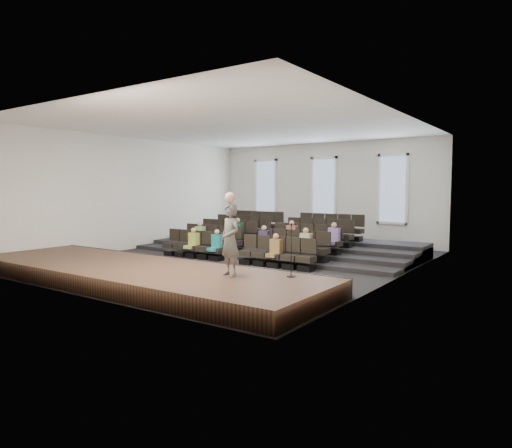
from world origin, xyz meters
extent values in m
plane|color=black|center=(0.00, 0.00, 0.00)|extent=(14.00, 14.00, 0.00)
cube|color=white|center=(0.00, 0.00, 5.01)|extent=(12.00, 14.00, 0.02)
cube|color=white|center=(0.00, 7.02, 2.50)|extent=(12.00, 0.04, 5.00)
cube|color=white|center=(0.00, -7.02, 2.50)|extent=(12.00, 0.04, 5.00)
cube|color=white|center=(-6.02, 0.00, 2.50)|extent=(0.04, 14.00, 5.00)
cube|color=white|center=(6.02, 0.00, 2.50)|extent=(0.04, 14.00, 5.00)
cube|color=#4D3421|center=(0.00, -5.10, 0.25)|extent=(11.80, 3.60, 0.50)
cube|color=black|center=(0.00, -3.33, 0.25)|extent=(11.80, 0.06, 0.52)
cube|color=black|center=(0.00, 2.33, 0.07)|extent=(11.80, 4.80, 0.15)
cube|color=black|center=(0.00, 2.85, 0.15)|extent=(11.80, 3.75, 0.30)
cube|color=black|center=(0.00, 3.38, 0.22)|extent=(11.80, 2.70, 0.45)
cube|color=black|center=(0.00, 3.90, 0.30)|extent=(11.80, 1.65, 0.60)
cube|color=black|center=(-3.13, -0.60, 0.10)|extent=(0.47, 0.43, 0.20)
cube|color=black|center=(-3.13, -0.60, 0.41)|extent=(0.55, 0.50, 0.19)
cube|color=black|center=(-3.13, -0.39, 0.82)|extent=(0.55, 0.08, 0.50)
cube|color=black|center=(-2.53, -0.60, 0.10)|extent=(0.47, 0.43, 0.20)
cube|color=black|center=(-2.53, -0.60, 0.41)|extent=(0.55, 0.50, 0.19)
cube|color=black|center=(-2.53, -0.39, 0.82)|extent=(0.55, 0.08, 0.50)
cube|color=black|center=(-1.93, -0.60, 0.10)|extent=(0.47, 0.43, 0.20)
cube|color=black|center=(-1.93, -0.60, 0.41)|extent=(0.55, 0.50, 0.19)
cube|color=black|center=(-1.93, -0.39, 0.82)|extent=(0.55, 0.08, 0.50)
cube|color=black|center=(-1.33, -0.60, 0.10)|extent=(0.47, 0.43, 0.20)
cube|color=black|center=(-1.33, -0.60, 0.41)|extent=(0.55, 0.50, 0.19)
cube|color=black|center=(-1.33, -0.39, 0.82)|extent=(0.55, 0.08, 0.50)
cube|color=black|center=(-0.73, -0.60, 0.10)|extent=(0.47, 0.43, 0.20)
cube|color=black|center=(-0.73, -0.60, 0.41)|extent=(0.55, 0.50, 0.19)
cube|color=black|center=(-0.73, -0.39, 0.82)|extent=(0.55, 0.08, 0.50)
cube|color=black|center=(0.73, -0.60, 0.10)|extent=(0.47, 0.43, 0.20)
cube|color=black|center=(0.73, -0.60, 0.41)|extent=(0.55, 0.50, 0.19)
cube|color=black|center=(0.73, -0.39, 0.82)|extent=(0.55, 0.08, 0.50)
cube|color=black|center=(1.33, -0.60, 0.10)|extent=(0.47, 0.43, 0.20)
cube|color=black|center=(1.33, -0.60, 0.41)|extent=(0.55, 0.50, 0.19)
cube|color=black|center=(1.33, -0.39, 0.82)|extent=(0.55, 0.08, 0.50)
cube|color=black|center=(1.93, -0.60, 0.10)|extent=(0.47, 0.43, 0.20)
cube|color=black|center=(1.93, -0.60, 0.41)|extent=(0.55, 0.50, 0.19)
cube|color=black|center=(1.93, -0.39, 0.82)|extent=(0.55, 0.08, 0.50)
cube|color=black|center=(2.53, -0.60, 0.10)|extent=(0.47, 0.43, 0.20)
cube|color=black|center=(2.53, -0.60, 0.41)|extent=(0.55, 0.50, 0.19)
cube|color=black|center=(2.53, -0.39, 0.82)|extent=(0.55, 0.08, 0.50)
cube|color=black|center=(3.13, -0.60, 0.10)|extent=(0.47, 0.43, 0.20)
cube|color=black|center=(3.13, -0.60, 0.41)|extent=(0.55, 0.50, 0.19)
cube|color=black|center=(3.13, -0.39, 0.82)|extent=(0.55, 0.08, 0.50)
cube|color=black|center=(-3.13, 0.45, 0.25)|extent=(0.47, 0.43, 0.20)
cube|color=black|center=(-3.13, 0.45, 0.56)|extent=(0.55, 0.50, 0.19)
cube|color=black|center=(-3.13, 0.66, 0.97)|extent=(0.55, 0.08, 0.50)
cube|color=black|center=(-2.53, 0.45, 0.25)|extent=(0.47, 0.43, 0.20)
cube|color=black|center=(-2.53, 0.45, 0.56)|extent=(0.55, 0.50, 0.19)
cube|color=black|center=(-2.53, 0.66, 0.97)|extent=(0.55, 0.08, 0.50)
cube|color=black|center=(-1.93, 0.45, 0.25)|extent=(0.47, 0.43, 0.20)
cube|color=black|center=(-1.93, 0.45, 0.56)|extent=(0.55, 0.50, 0.19)
cube|color=black|center=(-1.93, 0.66, 0.97)|extent=(0.55, 0.08, 0.50)
cube|color=black|center=(-1.33, 0.45, 0.25)|extent=(0.47, 0.43, 0.20)
cube|color=black|center=(-1.33, 0.45, 0.56)|extent=(0.55, 0.50, 0.19)
cube|color=black|center=(-1.33, 0.66, 0.97)|extent=(0.55, 0.08, 0.50)
cube|color=black|center=(-0.73, 0.45, 0.25)|extent=(0.47, 0.43, 0.20)
cube|color=black|center=(-0.73, 0.45, 0.56)|extent=(0.55, 0.50, 0.19)
cube|color=black|center=(-0.73, 0.66, 0.97)|extent=(0.55, 0.08, 0.50)
cube|color=black|center=(0.73, 0.45, 0.25)|extent=(0.47, 0.43, 0.20)
cube|color=black|center=(0.73, 0.45, 0.56)|extent=(0.55, 0.50, 0.19)
cube|color=black|center=(0.73, 0.66, 0.97)|extent=(0.55, 0.08, 0.50)
cube|color=black|center=(1.33, 0.45, 0.25)|extent=(0.47, 0.43, 0.20)
cube|color=black|center=(1.33, 0.45, 0.56)|extent=(0.55, 0.50, 0.19)
cube|color=black|center=(1.33, 0.66, 0.97)|extent=(0.55, 0.08, 0.50)
cube|color=black|center=(1.93, 0.45, 0.25)|extent=(0.47, 0.43, 0.20)
cube|color=black|center=(1.93, 0.45, 0.56)|extent=(0.55, 0.50, 0.19)
cube|color=black|center=(1.93, 0.66, 0.97)|extent=(0.55, 0.08, 0.50)
cube|color=black|center=(2.53, 0.45, 0.25)|extent=(0.47, 0.43, 0.20)
cube|color=black|center=(2.53, 0.45, 0.56)|extent=(0.55, 0.50, 0.19)
cube|color=black|center=(2.53, 0.66, 0.97)|extent=(0.55, 0.08, 0.50)
cube|color=black|center=(3.13, 0.45, 0.25)|extent=(0.47, 0.43, 0.20)
cube|color=black|center=(3.13, 0.45, 0.56)|extent=(0.55, 0.50, 0.19)
cube|color=black|center=(3.13, 0.66, 0.97)|extent=(0.55, 0.08, 0.50)
cube|color=black|center=(-3.13, 1.50, 0.40)|extent=(0.47, 0.42, 0.20)
cube|color=black|center=(-3.13, 1.50, 0.71)|extent=(0.55, 0.50, 0.19)
cube|color=black|center=(-3.13, 1.71, 1.12)|extent=(0.55, 0.08, 0.50)
cube|color=black|center=(-2.53, 1.50, 0.40)|extent=(0.47, 0.42, 0.20)
cube|color=black|center=(-2.53, 1.50, 0.71)|extent=(0.55, 0.50, 0.19)
cube|color=black|center=(-2.53, 1.71, 1.12)|extent=(0.55, 0.08, 0.50)
cube|color=black|center=(-1.93, 1.50, 0.40)|extent=(0.47, 0.42, 0.20)
cube|color=black|center=(-1.93, 1.50, 0.71)|extent=(0.55, 0.50, 0.19)
cube|color=black|center=(-1.93, 1.71, 1.12)|extent=(0.55, 0.08, 0.50)
cube|color=black|center=(-1.33, 1.50, 0.40)|extent=(0.47, 0.42, 0.20)
cube|color=black|center=(-1.33, 1.50, 0.71)|extent=(0.55, 0.50, 0.19)
cube|color=black|center=(-1.33, 1.71, 1.12)|extent=(0.55, 0.08, 0.50)
cube|color=black|center=(-0.73, 1.50, 0.40)|extent=(0.47, 0.42, 0.20)
cube|color=black|center=(-0.73, 1.50, 0.71)|extent=(0.55, 0.50, 0.19)
cube|color=black|center=(-0.73, 1.71, 1.12)|extent=(0.55, 0.08, 0.50)
cube|color=black|center=(0.73, 1.50, 0.40)|extent=(0.47, 0.42, 0.20)
cube|color=black|center=(0.73, 1.50, 0.71)|extent=(0.55, 0.50, 0.19)
cube|color=black|center=(0.73, 1.71, 1.12)|extent=(0.55, 0.08, 0.50)
cube|color=black|center=(1.33, 1.50, 0.40)|extent=(0.47, 0.42, 0.20)
cube|color=black|center=(1.33, 1.50, 0.71)|extent=(0.55, 0.50, 0.19)
cube|color=black|center=(1.33, 1.71, 1.12)|extent=(0.55, 0.08, 0.50)
cube|color=black|center=(1.93, 1.50, 0.40)|extent=(0.47, 0.42, 0.20)
cube|color=black|center=(1.93, 1.50, 0.71)|extent=(0.55, 0.50, 0.19)
cube|color=black|center=(1.93, 1.71, 1.12)|extent=(0.55, 0.08, 0.50)
cube|color=black|center=(2.53, 1.50, 0.40)|extent=(0.47, 0.42, 0.20)
cube|color=black|center=(2.53, 1.50, 0.71)|extent=(0.55, 0.50, 0.19)
cube|color=black|center=(2.53, 1.71, 1.12)|extent=(0.55, 0.08, 0.50)
cube|color=black|center=(3.13, 1.50, 0.40)|extent=(0.47, 0.42, 0.20)
cube|color=black|center=(3.13, 1.50, 0.71)|extent=(0.55, 0.50, 0.19)
cube|color=black|center=(3.13, 1.71, 1.12)|extent=(0.55, 0.08, 0.50)
cube|color=black|center=(-3.13, 2.55, 0.55)|extent=(0.47, 0.42, 0.20)
cube|color=black|center=(-3.13, 2.55, 0.86)|extent=(0.55, 0.50, 0.19)
cube|color=black|center=(-3.13, 2.76, 1.27)|extent=(0.55, 0.08, 0.50)
cube|color=black|center=(-2.53, 2.55, 0.55)|extent=(0.47, 0.42, 0.20)
cube|color=black|center=(-2.53, 2.55, 0.86)|extent=(0.55, 0.50, 0.19)
cube|color=black|center=(-2.53, 2.76, 1.27)|extent=(0.55, 0.08, 0.50)
cube|color=black|center=(-1.93, 2.55, 0.55)|extent=(0.47, 0.42, 0.20)
cube|color=black|center=(-1.93, 2.55, 0.86)|extent=(0.55, 0.50, 0.19)
cube|color=black|center=(-1.93, 2.76, 1.27)|extent=(0.55, 0.08, 0.50)
cube|color=black|center=(-1.33, 2.55, 0.55)|extent=(0.47, 0.42, 0.20)
cube|color=black|center=(-1.33, 2.55, 0.86)|extent=(0.55, 0.50, 0.19)
cube|color=black|center=(-1.33, 2.76, 1.27)|extent=(0.55, 0.08, 0.50)
cube|color=black|center=(-0.73, 2.55, 0.55)|extent=(0.47, 0.42, 0.20)
cube|color=black|center=(-0.73, 2.55, 0.86)|extent=(0.55, 0.50, 0.19)
cube|color=black|center=(-0.73, 2.76, 1.27)|extent=(0.55, 0.08, 0.50)
cube|color=black|center=(0.73, 2.55, 0.55)|extent=(0.47, 0.42, 0.20)
cube|color=black|center=(0.73, 2.55, 0.86)|extent=(0.55, 0.50, 0.19)
cube|color=black|center=(0.73, 2.76, 1.27)|extent=(0.55, 0.08, 0.50)
cube|color=black|center=(1.33, 2.55, 0.55)|extent=(0.47, 0.42, 0.20)
cube|color=black|center=(1.33, 2.55, 0.86)|extent=(0.55, 0.50, 0.19)
cube|color=black|center=(1.33, 2.76, 1.27)|extent=(0.55, 0.08, 0.50)
cube|color=black|center=(1.93, 2.55, 0.55)|extent=(0.47, 0.42, 0.20)
cube|color=black|center=(1.93, 2.55, 0.86)|extent=(0.55, 0.50, 0.19)
cube|color=black|center=(1.93, 2.76, 1.27)|extent=(0.55, 0.08, 0.50)
cube|color=black|center=(2.53, 2.55, 0.55)|extent=(0.47, 0.42, 0.20)
cube|color=black|center=(2.53, 2.55, 0.86)|extent=(0.55, 0.50, 0.19)
cube|color=black|center=(2.53, 2.76, 1.27)|extent=(0.55, 0.08, 0.50)
cube|color=black|center=(3.13, 2.55, 0.55)|extent=(0.47, 0.42, 0.20)
cube|color=black|center=(3.13, 2.55, 0.86)|extent=(0.55, 0.50, 0.19)
cube|color=black|center=(3.13, 2.76, 1.27)|extent=(0.55, 0.08, 0.50)
cube|color=black|center=(-3.13, 3.60, 0.70)|extent=(0.47, 0.42, 0.20)
cube|color=black|center=(-3.13, 3.60, 1.01)|extent=(0.55, 0.50, 0.19)
cube|color=black|center=(-3.13, 3.81, 1.42)|extent=(0.55, 0.08, 0.50)
cube|color=black|center=(-2.53, 3.60, 0.70)|extent=(0.47, 0.42, 0.20)
cube|color=black|center=(-2.53, 3.60, 1.01)|extent=(0.55, 0.50, 0.19)
cube|color=black|center=(-2.53, 3.81, 1.42)|extent=(0.55, 0.08, 0.50)
cube|color=black|center=(-1.93, 3.60, 0.70)|extent=(0.47, 0.42, 0.20)
cube|color=black|center=(-1.93, 3.60, 1.01)|extent=(0.55, 0.50, 0.19)
cube|color=black|center=(-1.93, 3.81, 1.42)|extent=(0.55, 0.08, 0.50)
cube|color=black|center=(-1.33, 3.60, 0.70)|extent=(0.47, 0.42, 0.20)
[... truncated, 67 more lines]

